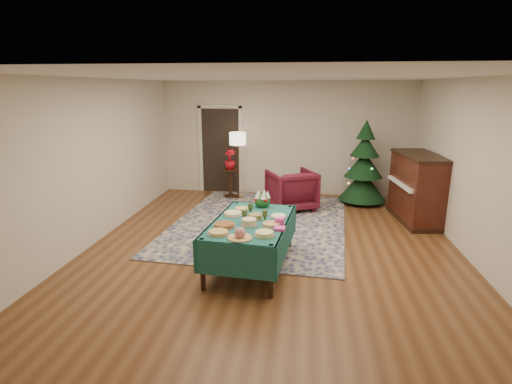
# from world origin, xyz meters

# --- Properties ---
(room_shell) EXTENTS (7.00, 7.00, 7.00)m
(room_shell) POSITION_xyz_m (0.00, 0.00, 1.35)
(room_shell) COLOR #593319
(room_shell) RESTS_ON ground
(doorway) EXTENTS (1.08, 0.04, 2.16)m
(doorway) POSITION_xyz_m (-1.60, 3.48, 1.10)
(doorway) COLOR black
(doorway) RESTS_ON ground
(rug) EXTENTS (3.54, 4.45, 0.02)m
(rug) POSITION_xyz_m (-0.35, 1.17, 0.01)
(rug) COLOR #141F4E
(rug) RESTS_ON ground
(buffet_table) EXTENTS (1.23, 1.91, 0.71)m
(buffet_table) POSITION_xyz_m (-0.25, -0.77, 0.57)
(buffet_table) COLOR black
(buffet_table) RESTS_ON ground
(platter_0) EXTENTS (0.29, 0.29, 0.04)m
(platter_0) POSITION_xyz_m (-0.60, -1.35, 0.73)
(platter_0) COLOR silver
(platter_0) RESTS_ON buffet_table
(platter_1) EXTENTS (0.32, 0.32, 0.15)m
(platter_1) POSITION_xyz_m (-0.29, -1.47, 0.77)
(platter_1) COLOR silver
(platter_1) RESTS_ON buffet_table
(platter_2) EXTENTS (0.28, 0.28, 0.06)m
(platter_2) POSITION_xyz_m (-0.00, -1.34, 0.74)
(platter_2) COLOR silver
(platter_2) RESTS_ON buffet_table
(platter_3) EXTENTS (0.32, 0.32, 0.05)m
(platter_3) POSITION_xyz_m (-0.58, -1.07, 0.73)
(platter_3) COLOR silver
(platter_3) RESTS_ON buffet_table
(platter_4) EXTENTS (0.24, 0.24, 0.10)m
(platter_4) POSITION_xyz_m (-0.25, -0.97, 0.75)
(platter_4) COLOR silver
(platter_4) RESTS_ON buffet_table
(platter_5) EXTENTS (0.28, 0.28, 0.04)m
(platter_5) POSITION_xyz_m (0.05, -0.94, 0.73)
(platter_5) COLOR silver
(platter_5) RESTS_ON buffet_table
(platter_6) EXTENTS (0.30, 0.30, 0.05)m
(platter_6) POSITION_xyz_m (-0.55, -0.56, 0.73)
(platter_6) COLOR silver
(platter_6) RESTS_ON buffet_table
(platter_7) EXTENTS (0.23, 0.23, 0.07)m
(platter_7) POSITION_xyz_m (-0.20, -0.67, 0.74)
(platter_7) COLOR silver
(platter_7) RESTS_ON buffet_table
(platter_8) EXTENTS (0.25, 0.25, 0.04)m
(platter_8) POSITION_xyz_m (0.12, -0.58, 0.73)
(platter_8) COLOR silver
(platter_8) RESTS_ON buffet_table
(platter_9) EXTENTS (0.24, 0.24, 0.04)m
(platter_9) POSITION_xyz_m (-0.47, -0.28, 0.73)
(platter_9) COLOR silver
(platter_9) RESTS_ON buffet_table
(goblet_0) EXTENTS (0.08, 0.08, 0.17)m
(goblet_0) POSITION_xyz_m (-0.30, -0.46, 0.80)
(goblet_0) COLOR #2D471E
(goblet_0) RESTS_ON buffet_table
(goblet_1) EXTENTS (0.08, 0.08, 0.17)m
(goblet_1) POSITION_xyz_m (-0.05, -0.76, 0.80)
(goblet_1) COLOR #2D471E
(goblet_1) RESTS_ON buffet_table
(goblet_2) EXTENTS (0.08, 0.08, 0.17)m
(goblet_2) POSITION_xyz_m (-0.34, -0.80, 0.80)
(goblet_2) COLOR #2D471E
(goblet_2) RESTS_ON buffet_table
(napkin_stack) EXTENTS (0.15, 0.15, 0.04)m
(napkin_stack) POSITION_xyz_m (0.18, -1.09, 0.73)
(napkin_stack) COLOR #E13EA2
(napkin_stack) RESTS_ON buffet_table
(gift_box) EXTENTS (0.12, 0.12, 0.09)m
(gift_box) POSITION_xyz_m (0.16, -0.87, 0.76)
(gift_box) COLOR #E840A1
(gift_box) RESTS_ON buffet_table
(centerpiece) EXTENTS (0.25, 0.26, 0.29)m
(centerpiece) POSITION_xyz_m (-0.17, -0.06, 0.83)
(centerpiece) COLOR #1E4C1E
(centerpiece) RESTS_ON buffet_table
(armchair) EXTENTS (1.18, 1.16, 0.93)m
(armchair) POSITION_xyz_m (0.21, 2.17, 0.47)
(armchair) COLOR #50111E
(armchair) RESTS_ON ground
(floor_lamp) EXTENTS (0.38, 0.38, 1.55)m
(floor_lamp) POSITION_xyz_m (-1.07, 2.89, 1.32)
(floor_lamp) COLOR #A57F3F
(floor_lamp) RESTS_ON ground
(side_table) EXTENTS (0.38, 0.38, 0.68)m
(side_table) POSITION_xyz_m (-1.27, 2.95, 0.33)
(side_table) COLOR black
(side_table) RESTS_ON ground
(potted_plant) EXTENTS (0.26, 0.46, 0.26)m
(potted_plant) POSITION_xyz_m (-1.27, 2.95, 0.81)
(potted_plant) COLOR #A30B15
(potted_plant) RESTS_ON side_table
(christmas_tree) EXTENTS (1.33, 1.33, 1.87)m
(christmas_tree) POSITION_xyz_m (1.78, 2.85, 0.84)
(christmas_tree) COLOR black
(christmas_tree) RESTS_ON ground
(piano) EXTENTS (0.88, 1.60, 1.32)m
(piano) POSITION_xyz_m (2.66, 1.71, 0.65)
(piano) COLOR black
(piano) RESTS_ON ground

